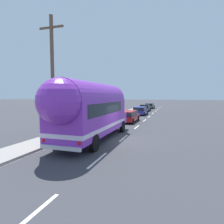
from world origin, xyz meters
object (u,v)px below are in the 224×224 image
object	(u,v)px
painted_bus	(91,109)
car_fourth	(150,105)
car_lead	(128,115)
car_second	(140,110)
utility_pole	(53,77)
car_third	(145,108)

from	to	relation	value
painted_bus	car_fourth	bearing A→B (deg)	90.29
car_fourth	painted_bus	bearing A→B (deg)	-89.71
car_lead	painted_bus	bearing A→B (deg)	-91.06
painted_bus	car_second	xyz separation A→B (m)	(0.20, 19.39, -1.52)
utility_pole	car_lead	bearing A→B (deg)	77.02
car_third	car_fourth	bearing A→B (deg)	89.76
car_lead	car_second	xyz separation A→B (m)	(0.00, 9.00, -0.01)
utility_pole	car_second	distance (m)	20.77
car_lead	utility_pole	bearing A→B (deg)	-102.98
painted_bus	car_second	size ratio (longest dim) A/B	2.44
car_second	car_third	size ratio (longest dim) A/B	0.97
utility_pole	car_third	distance (m)	28.55
car_second	car_third	xyz separation A→B (m)	(-0.41, 7.94, -0.05)
car_lead	car_fourth	xyz separation A→B (m)	(-0.37, 25.50, -0.01)
car_third	car_second	bearing A→B (deg)	-87.03
car_fourth	car_second	bearing A→B (deg)	-88.69
utility_pole	painted_bus	xyz separation A→B (m)	(2.41, 0.90, -2.12)
painted_bus	car_fourth	size ratio (longest dim) A/B	2.26
utility_pole	painted_bus	distance (m)	3.33
car_second	car_third	world-z (taller)	same
painted_bus	car_third	xyz separation A→B (m)	(-0.22, 27.33, -1.57)
car_third	car_fourth	distance (m)	8.56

